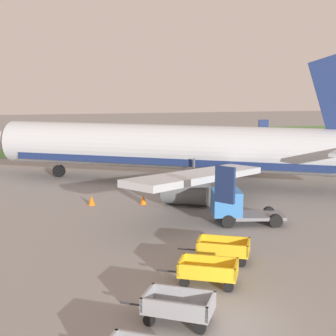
{
  "coord_description": "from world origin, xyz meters",
  "views": [
    {
      "loc": [
        -5.23,
        -15.41,
        8.75
      ],
      "look_at": [
        0.94,
        16.03,
        2.8
      ],
      "focal_mm": 51.1,
      "sensor_mm": 36.0,
      "label": 1
    }
  ],
  "objects_px": {
    "airplane": "(182,148)",
    "baggage_cart_fourth_in_row": "(223,249)",
    "baggage_cart_second_in_row": "(178,307)",
    "traffic_cone_near_plane": "(92,200)",
    "traffic_cone_mid_apron": "(143,200)",
    "service_truck_beside_carts": "(234,206)",
    "baggage_cart_third_in_row": "(208,271)"
  },
  "relations": [
    {
      "from": "baggage_cart_second_in_row",
      "to": "baggage_cart_fourth_in_row",
      "type": "relative_size",
      "value": 0.98
    },
    {
      "from": "airplane",
      "to": "baggage_cart_fourth_in_row",
      "type": "bearing_deg",
      "value": -96.26
    },
    {
      "from": "baggage_cart_fourth_in_row",
      "to": "traffic_cone_near_plane",
      "type": "relative_size",
      "value": 5.29
    },
    {
      "from": "baggage_cart_second_in_row",
      "to": "traffic_cone_near_plane",
      "type": "height_order",
      "value": "baggage_cart_second_in_row"
    },
    {
      "from": "airplane",
      "to": "baggage_cart_fourth_in_row",
      "type": "relative_size",
      "value": 9.97
    },
    {
      "from": "service_truck_beside_carts",
      "to": "baggage_cart_second_in_row",
      "type": "bearing_deg",
      "value": -117.97
    },
    {
      "from": "service_truck_beside_carts",
      "to": "baggage_cart_fourth_in_row",
      "type": "bearing_deg",
      "value": -113.66
    },
    {
      "from": "airplane",
      "to": "service_truck_beside_carts",
      "type": "relative_size",
      "value": 7.64
    },
    {
      "from": "baggage_cart_third_in_row",
      "to": "baggage_cart_fourth_in_row",
      "type": "height_order",
      "value": "same"
    },
    {
      "from": "baggage_cart_third_in_row",
      "to": "service_truck_beside_carts",
      "type": "height_order",
      "value": "service_truck_beside_carts"
    },
    {
      "from": "traffic_cone_near_plane",
      "to": "traffic_cone_mid_apron",
      "type": "relative_size",
      "value": 1.05
    },
    {
      "from": "baggage_cart_second_in_row",
      "to": "traffic_cone_near_plane",
      "type": "relative_size",
      "value": 5.19
    },
    {
      "from": "airplane",
      "to": "traffic_cone_near_plane",
      "type": "relative_size",
      "value": 52.76
    },
    {
      "from": "baggage_cart_third_in_row",
      "to": "baggage_cart_fourth_in_row",
      "type": "relative_size",
      "value": 1.0
    },
    {
      "from": "airplane",
      "to": "baggage_cart_fourth_in_row",
      "type": "height_order",
      "value": "airplane"
    },
    {
      "from": "baggage_cart_fourth_in_row",
      "to": "traffic_cone_mid_apron",
      "type": "height_order",
      "value": "baggage_cart_fourth_in_row"
    },
    {
      "from": "baggage_cart_fourth_in_row",
      "to": "baggage_cart_second_in_row",
      "type": "bearing_deg",
      "value": -122.2
    },
    {
      "from": "traffic_cone_mid_apron",
      "to": "service_truck_beside_carts",
      "type": "bearing_deg",
      "value": -49.8
    },
    {
      "from": "baggage_cart_second_in_row",
      "to": "baggage_cart_fourth_in_row",
      "type": "distance_m",
      "value": 6.46
    },
    {
      "from": "baggage_cart_third_in_row",
      "to": "service_truck_beside_carts",
      "type": "relative_size",
      "value": 0.77
    },
    {
      "from": "traffic_cone_near_plane",
      "to": "service_truck_beside_carts",
      "type": "bearing_deg",
      "value": -35.96
    },
    {
      "from": "service_truck_beside_carts",
      "to": "traffic_cone_near_plane",
      "type": "height_order",
      "value": "service_truck_beside_carts"
    },
    {
      "from": "baggage_cart_fourth_in_row",
      "to": "service_truck_beside_carts",
      "type": "relative_size",
      "value": 0.77
    },
    {
      "from": "baggage_cart_third_in_row",
      "to": "baggage_cart_fourth_in_row",
      "type": "distance_m",
      "value": 2.9
    },
    {
      "from": "baggage_cart_second_in_row",
      "to": "service_truck_beside_carts",
      "type": "distance_m",
      "value": 12.76
    },
    {
      "from": "airplane",
      "to": "service_truck_beside_carts",
      "type": "xyz_separation_m",
      "value": [
        0.62,
        -11.72,
        -1.95
      ]
    },
    {
      "from": "traffic_cone_near_plane",
      "to": "baggage_cart_second_in_row",
      "type": "bearing_deg",
      "value": -81.9
    },
    {
      "from": "baggage_cart_third_in_row",
      "to": "baggage_cart_fourth_in_row",
      "type": "xyz_separation_m",
      "value": [
        1.48,
        2.49,
        0.0
      ]
    },
    {
      "from": "airplane",
      "to": "traffic_cone_mid_apron",
      "type": "distance_m",
      "value": 7.83
    },
    {
      "from": "baggage_cart_fourth_in_row",
      "to": "traffic_cone_near_plane",
      "type": "distance_m",
      "value": 13.32
    },
    {
      "from": "airplane",
      "to": "service_truck_beside_carts",
      "type": "distance_m",
      "value": 11.9
    },
    {
      "from": "baggage_cart_third_in_row",
      "to": "service_truck_beside_carts",
      "type": "xyz_separation_m",
      "value": [
        4.02,
        8.29,
        0.5
      ]
    }
  ]
}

